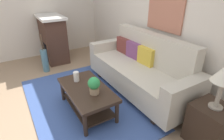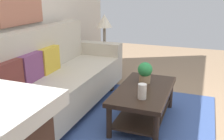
{
  "view_description": "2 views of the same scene",
  "coord_description": "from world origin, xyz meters",
  "px_view_note": "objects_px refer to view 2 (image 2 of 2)",
  "views": [
    {
      "loc": [
        2.48,
        -0.4,
        1.91
      ],
      "look_at": [
        0.04,
        1.07,
        0.5
      ],
      "focal_mm": 28.75,
      "sensor_mm": 36.0,
      "label": 1
    },
    {
      "loc": [
        -2.48,
        -0.15,
        1.53
      ],
      "look_at": [
        0.39,
        0.93,
        0.57
      ],
      "focal_mm": 40.86,
      "sensor_mm": 36.0,
      "label": 2
    }
  ],
  "objects_px": {
    "throw_pillow_plum": "(31,67)",
    "table_lamp": "(104,22)",
    "tabletop_vase": "(142,91)",
    "potted_plant_tabletop": "(145,72)",
    "couch": "(58,79)",
    "coffee_table": "(144,98)",
    "throw_pillow_maroon": "(8,77)",
    "throw_pillow_mustard": "(49,60)",
    "side_table": "(105,62)"
  },
  "relations": [
    {
      "from": "couch",
      "to": "side_table",
      "type": "bearing_deg",
      "value": -1.94
    },
    {
      "from": "couch",
      "to": "table_lamp",
      "type": "bearing_deg",
      "value": -1.94
    },
    {
      "from": "throw_pillow_plum",
      "to": "tabletop_vase",
      "type": "height_order",
      "value": "throw_pillow_plum"
    },
    {
      "from": "coffee_table",
      "to": "potted_plant_tabletop",
      "type": "bearing_deg",
      "value": 12.07
    },
    {
      "from": "side_table",
      "to": "table_lamp",
      "type": "xyz_separation_m",
      "value": [
        0.0,
        0.0,
        0.71
      ]
    },
    {
      "from": "throw_pillow_maroon",
      "to": "potted_plant_tabletop",
      "type": "xyz_separation_m",
      "value": [
        1.0,
        -1.2,
        -0.11
      ]
    },
    {
      "from": "throw_pillow_maroon",
      "to": "potted_plant_tabletop",
      "type": "relative_size",
      "value": 1.37
    },
    {
      "from": "throw_pillow_plum",
      "to": "tabletop_vase",
      "type": "distance_m",
      "value": 1.31
    },
    {
      "from": "throw_pillow_maroon",
      "to": "throw_pillow_plum",
      "type": "xyz_separation_m",
      "value": [
        0.36,
        0.0,
        0.0
      ]
    },
    {
      "from": "side_table",
      "to": "tabletop_vase",
      "type": "bearing_deg",
      "value": -146.44
    },
    {
      "from": "coffee_table",
      "to": "couch",
      "type": "bearing_deg",
      "value": 93.7
    },
    {
      "from": "side_table",
      "to": "potted_plant_tabletop",
      "type": "bearing_deg",
      "value": -139.38
    },
    {
      "from": "couch",
      "to": "coffee_table",
      "type": "xyz_separation_m",
      "value": [
        0.07,
        -1.11,
        -0.12
      ]
    },
    {
      "from": "couch",
      "to": "potted_plant_tabletop",
      "type": "xyz_separation_m",
      "value": [
        0.27,
        -1.07,
        0.14
      ]
    },
    {
      "from": "throw_pillow_plum",
      "to": "tabletop_vase",
      "type": "xyz_separation_m",
      "value": [
        0.15,
        -1.29,
        -0.17
      ]
    },
    {
      "from": "throw_pillow_plum",
      "to": "table_lamp",
      "type": "relative_size",
      "value": 0.63
    },
    {
      "from": "tabletop_vase",
      "to": "table_lamp",
      "type": "bearing_deg",
      "value": 33.56
    },
    {
      "from": "throw_pillow_maroon",
      "to": "throw_pillow_mustard",
      "type": "bearing_deg",
      "value": 0.0
    },
    {
      "from": "throw_pillow_plum",
      "to": "coffee_table",
      "type": "distance_m",
      "value": 1.36
    },
    {
      "from": "throw_pillow_plum",
      "to": "throw_pillow_mustard",
      "type": "distance_m",
      "value": 0.36
    },
    {
      "from": "throw_pillow_maroon",
      "to": "throw_pillow_plum",
      "type": "height_order",
      "value": "same"
    },
    {
      "from": "coffee_table",
      "to": "throw_pillow_maroon",
      "type": "bearing_deg",
      "value": 122.9
    },
    {
      "from": "couch",
      "to": "throw_pillow_maroon",
      "type": "height_order",
      "value": "couch"
    },
    {
      "from": "table_lamp",
      "to": "coffee_table",
      "type": "bearing_deg",
      "value": -142.5
    },
    {
      "from": "tabletop_vase",
      "to": "potted_plant_tabletop",
      "type": "distance_m",
      "value": 0.5
    },
    {
      "from": "coffee_table",
      "to": "tabletop_vase",
      "type": "relative_size",
      "value": 6.73
    },
    {
      "from": "side_table",
      "to": "table_lamp",
      "type": "bearing_deg",
      "value": 0.0
    },
    {
      "from": "throw_pillow_plum",
      "to": "table_lamp",
      "type": "height_order",
      "value": "table_lamp"
    },
    {
      "from": "throw_pillow_mustard",
      "to": "tabletop_vase",
      "type": "bearing_deg",
      "value": -99.56
    },
    {
      "from": "throw_pillow_plum",
      "to": "coffee_table",
      "type": "bearing_deg",
      "value": -70.58
    },
    {
      "from": "potted_plant_tabletop",
      "to": "throw_pillow_mustard",
      "type": "bearing_deg",
      "value": 102.57
    },
    {
      "from": "tabletop_vase",
      "to": "potted_plant_tabletop",
      "type": "relative_size",
      "value": 0.62
    },
    {
      "from": "coffee_table",
      "to": "table_lamp",
      "type": "xyz_separation_m",
      "value": [
        1.39,
        1.07,
        0.68
      ]
    },
    {
      "from": "potted_plant_tabletop",
      "to": "coffee_table",
      "type": "bearing_deg",
      "value": -167.93
    },
    {
      "from": "throw_pillow_plum",
      "to": "potted_plant_tabletop",
      "type": "xyz_separation_m",
      "value": [
        0.63,
        -1.2,
        -0.11
      ]
    },
    {
      "from": "couch",
      "to": "throw_pillow_mustard",
      "type": "height_order",
      "value": "couch"
    },
    {
      "from": "throw_pillow_mustard",
      "to": "tabletop_vase",
      "type": "height_order",
      "value": "throw_pillow_mustard"
    },
    {
      "from": "throw_pillow_mustard",
      "to": "coffee_table",
      "type": "bearing_deg",
      "value": -86.67
    },
    {
      "from": "throw_pillow_plum",
      "to": "side_table",
      "type": "distance_m",
      "value": 1.88
    },
    {
      "from": "couch",
      "to": "coffee_table",
      "type": "distance_m",
      "value": 1.12
    },
    {
      "from": "side_table",
      "to": "throw_pillow_plum",
      "type": "bearing_deg",
      "value": 174.54
    },
    {
      "from": "tabletop_vase",
      "to": "potted_plant_tabletop",
      "type": "bearing_deg",
      "value": 10.42
    },
    {
      "from": "throw_pillow_maroon",
      "to": "coffee_table",
      "type": "bearing_deg",
      "value": -57.1
    },
    {
      "from": "side_table",
      "to": "throw_pillow_maroon",
      "type": "bearing_deg",
      "value": 175.45
    },
    {
      "from": "couch",
      "to": "throw_pillow_plum",
      "type": "distance_m",
      "value": 0.46
    },
    {
      "from": "throw_pillow_maroon",
      "to": "tabletop_vase",
      "type": "distance_m",
      "value": 1.4
    },
    {
      "from": "couch",
      "to": "potted_plant_tabletop",
      "type": "relative_size",
      "value": 8.86
    },
    {
      "from": "coffee_table",
      "to": "table_lamp",
      "type": "distance_m",
      "value": 1.88
    },
    {
      "from": "throw_pillow_mustard",
      "to": "potted_plant_tabletop",
      "type": "relative_size",
      "value": 1.37
    },
    {
      "from": "throw_pillow_maroon",
      "to": "tabletop_vase",
      "type": "xyz_separation_m",
      "value": [
        0.51,
        -1.29,
        -0.17
      ]
    }
  ]
}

